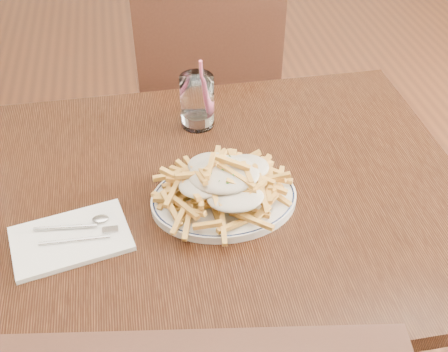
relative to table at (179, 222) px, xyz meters
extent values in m
cube|color=black|center=(0.00, 0.00, 0.06)|extent=(1.20, 0.80, 0.04)
cylinder|color=black|center=(0.55, 0.35, -0.32)|extent=(0.05, 0.05, 0.71)
cube|color=black|center=(0.17, 0.82, -0.23)|extent=(0.44, 0.44, 0.04)
cube|color=black|center=(0.17, 0.62, 0.03)|extent=(0.43, 0.05, 0.47)
cylinder|color=black|center=(0.35, 1.00, -0.46)|extent=(0.04, 0.04, 0.42)
cylinder|color=black|center=(-0.02, 1.00, -0.46)|extent=(0.04, 0.04, 0.42)
cylinder|color=black|center=(0.35, 0.63, -0.46)|extent=(0.04, 0.04, 0.42)
cylinder|color=black|center=(-0.02, 0.63, -0.46)|extent=(0.04, 0.04, 0.42)
torus|color=#0E1732|center=(0.09, -0.04, 0.09)|extent=(0.32, 0.32, 0.01)
ellipsoid|color=beige|center=(0.09, -0.04, 0.16)|extent=(0.20, 0.16, 0.03)
cube|color=white|center=(-0.21, -0.09, 0.08)|extent=(0.23, 0.18, 0.01)
cylinder|color=white|center=(0.08, 0.24, 0.14)|extent=(0.08, 0.08, 0.13)
cylinder|color=white|center=(0.08, 0.24, 0.10)|extent=(0.07, 0.07, 0.03)
cylinder|color=#FC6091|center=(0.09, 0.25, 0.17)|extent=(0.01, 0.04, 0.17)
camera|label=1|loc=(-0.06, -0.84, 0.84)|focal=45.00mm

